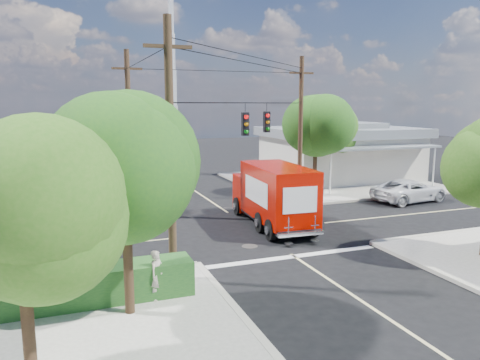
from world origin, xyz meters
TOP-DOWN VIEW (x-y plane):
  - ground at (0.00, 0.00)m, footprint 120.00×120.00m
  - sidewalk_ne at (10.88, 10.88)m, footprint 14.12×14.12m
  - sidewalk_nw at (-10.88, 10.88)m, footprint 14.12×14.12m
  - road_markings at (0.00, -1.47)m, footprint 32.00×32.00m
  - building_ne at (12.50, 11.97)m, footprint 11.80×10.20m
  - building_nw at (-12.00, 12.46)m, footprint 10.80×10.20m
  - radio_tower at (0.50, 20.00)m, footprint 0.80×0.80m
  - tree_sw_front at (-6.99, -7.54)m, footprint 3.88×3.78m
  - tree_sw_back at (-9.49, -10.04)m, footprint 3.56×3.42m
  - tree_ne_front at (7.21, 6.76)m, footprint 4.21×4.14m
  - tree_ne_back at (9.81, 8.96)m, footprint 3.77×3.66m
  - palm_nw_front at (-7.50, 7.50)m, footprint 3.01×3.08m
  - palm_nw_back at (-9.50, 9.00)m, footprint 3.01×3.08m
  - utility_poles at (-1.58, 1.60)m, footprint 12.00×10.68m
  - picket_fence at (-7.80, -5.60)m, footprint 5.94×0.06m
  - hedge_sw at (-8.00, -6.40)m, footprint 6.20×1.20m
  - vending_boxes at (6.50, 6.20)m, footprint 1.90×0.50m
  - delivery_truck at (1.22, 0.49)m, footprint 2.75×7.44m
  - parked_car at (11.86, 2.88)m, footprint 5.37×3.00m
  - pedestrian at (-6.07, -6.87)m, footprint 0.68×0.67m

SIDE VIEW (x-z plane):
  - ground at x=0.00m, z-range 0.00..0.00m
  - road_markings at x=0.00m, z-range 0.00..0.01m
  - sidewalk_ne at x=10.88m, z-range 0.00..0.14m
  - sidewalk_nw at x=-10.88m, z-range 0.00..0.14m
  - picket_fence at x=-7.80m, z-range 0.18..1.18m
  - hedge_sw at x=-8.00m, z-range 0.14..1.24m
  - vending_boxes at x=6.50m, z-range 0.14..1.24m
  - parked_car at x=11.86m, z-range 0.00..1.42m
  - pedestrian at x=-6.07m, z-range 0.14..1.71m
  - delivery_truck at x=1.22m, z-range 0.03..3.19m
  - building_nw at x=-12.00m, z-range 0.07..4.37m
  - building_ne at x=12.50m, z-range 0.07..4.57m
  - tree_sw_back at x=-9.49m, z-range 1.19..6.60m
  - tree_ne_back at x=9.81m, z-range 1.27..7.10m
  - tree_sw_front at x=-6.99m, z-range 1.32..7.35m
  - palm_nw_back at x=-9.50m, z-range 2.08..7.27m
  - utility_poles at x=-1.58m, z-range 0.17..9.17m
  - tree_ne_front at x=7.21m, z-range 1.44..8.09m
  - palm_nw_front at x=-7.50m, z-range 2.25..7.84m
  - radio_tower at x=0.50m, z-range -2.86..14.14m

